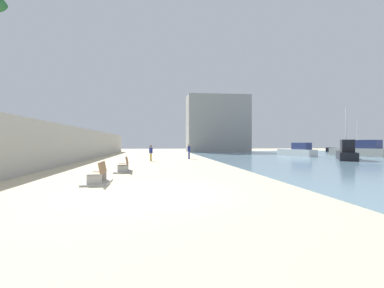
% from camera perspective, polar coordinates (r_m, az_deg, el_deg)
% --- Properties ---
extents(ground_plane, '(120.00, 120.00, 0.00)m').
position_cam_1_polar(ground_plane, '(28.82, -7.22, -3.39)').
color(ground_plane, beige).
extents(seawall, '(0.80, 64.00, 3.28)m').
position_cam_1_polar(seawall, '(29.79, -21.81, -0.13)').
color(seawall, '#ADAAA3').
rests_on(seawall, ground).
extents(water_bay, '(36.00, 68.00, 0.04)m').
position_cam_1_polar(water_bay, '(37.34, 32.83, -2.57)').
color(water_bay, '#6B8EA3').
rests_on(water_bay, ground).
extents(bench_near, '(1.16, 2.13, 0.98)m').
position_cam_1_polar(bench_near, '(13.86, -17.87, -6.38)').
color(bench_near, '#ADAAA3').
rests_on(bench_near, ground).
extents(bench_far, '(1.24, 2.17, 0.98)m').
position_cam_1_polar(bench_far, '(18.87, -13.18, -4.61)').
color(bench_far, '#ADAAA3').
rests_on(bench_far, ground).
extents(person_walking, '(0.36, 0.44, 1.60)m').
position_cam_1_polar(person_walking, '(29.20, -8.02, -1.54)').
color(person_walking, gold).
rests_on(person_walking, ground).
extents(person_standing, '(0.34, 0.45, 1.73)m').
position_cam_1_polar(person_standing, '(32.71, -0.58, -1.17)').
color(person_standing, navy).
rests_on(person_standing, ground).
extents(boat_outer, '(2.85, 4.74, 5.94)m').
position_cam_1_polar(boat_outer, '(52.17, 29.66, -0.89)').
color(boat_outer, black).
rests_on(boat_outer, water_bay).
extents(boat_nearest, '(4.96, 7.62, 2.16)m').
position_cam_1_polar(boat_nearest, '(45.53, 29.98, -1.04)').
color(boat_nearest, beige).
rests_on(boat_nearest, water_bay).
extents(boat_far_left, '(5.45, 7.43, 2.04)m').
position_cam_1_polar(boat_far_left, '(62.83, 28.19, -0.74)').
color(boat_far_left, black).
rests_on(boat_far_left, water_bay).
extents(boat_distant, '(3.28, 5.96, 1.80)m').
position_cam_1_polar(boat_distant, '(41.61, 19.88, -1.31)').
color(boat_distant, white).
rests_on(boat_distant, water_bay).
extents(boat_mid_bay, '(4.89, 6.81, 5.53)m').
position_cam_1_polar(boat_mid_bay, '(34.98, 27.89, -1.46)').
color(boat_mid_bay, black).
rests_on(boat_mid_bay, water_bay).
extents(harbor_building, '(12.00, 6.00, 11.05)m').
position_cam_1_polar(harbor_building, '(58.08, 4.99, 3.90)').
color(harbor_building, gray).
rests_on(harbor_building, ground).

